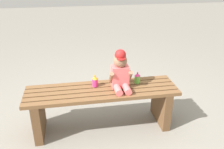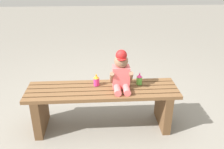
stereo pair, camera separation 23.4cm
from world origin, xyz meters
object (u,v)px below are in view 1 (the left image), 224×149
Objects in this scene: child_figure at (120,72)px; sippy_cup_right at (137,78)px; sippy_cup_left at (95,81)px; park_bench at (102,102)px.

sippy_cup_right is (0.20, 0.07, -0.12)m from child_figure.
sippy_cup_right is at bearing 0.00° from sippy_cup_left.
park_bench is 0.45m from sippy_cup_right.
sippy_cup_right reaches higher than park_bench.
park_bench is 0.23m from sippy_cup_left.
sippy_cup_left is 1.00× the size of sippy_cup_right.
child_figure is at bearing -16.36° from sippy_cup_left.
child_figure is 0.29m from sippy_cup_left.
park_bench is at bearing -178.38° from child_figure.
child_figure is at bearing -159.80° from sippy_cup_right.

